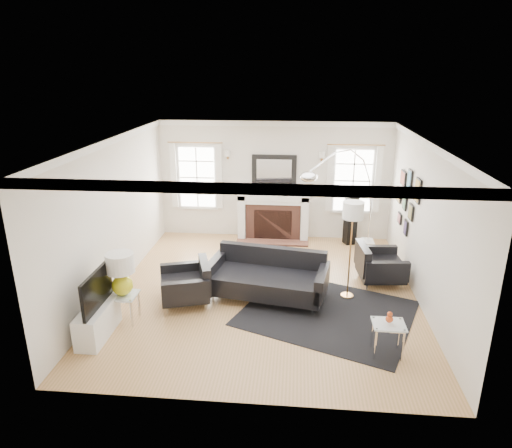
# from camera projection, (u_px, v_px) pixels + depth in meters

# --- Properties ---
(floor) EXTENTS (6.00, 6.00, 0.00)m
(floor) POSITION_uv_depth(u_px,v_px,m) (264.00, 292.00, 8.49)
(floor) COLOR #A87D46
(floor) RESTS_ON ground
(back_wall) EXTENTS (5.50, 0.04, 2.80)m
(back_wall) POSITION_uv_depth(u_px,v_px,m) (274.00, 181.00, 10.86)
(back_wall) COLOR silver
(back_wall) RESTS_ON floor
(front_wall) EXTENTS (5.50, 0.04, 2.80)m
(front_wall) POSITION_uv_depth(u_px,v_px,m) (246.00, 303.00, 5.21)
(front_wall) COLOR silver
(front_wall) RESTS_ON floor
(left_wall) EXTENTS (0.04, 6.00, 2.80)m
(left_wall) POSITION_uv_depth(u_px,v_px,m) (114.00, 216.00, 8.27)
(left_wall) COLOR silver
(left_wall) RESTS_ON floor
(right_wall) EXTENTS (0.04, 6.00, 2.80)m
(right_wall) POSITION_uv_depth(u_px,v_px,m) (425.00, 225.00, 7.79)
(right_wall) COLOR silver
(right_wall) RESTS_ON floor
(ceiling) EXTENTS (5.50, 6.00, 0.02)m
(ceiling) POSITION_uv_depth(u_px,v_px,m) (265.00, 141.00, 7.58)
(ceiling) COLOR white
(ceiling) RESTS_ON back_wall
(crown_molding) EXTENTS (5.50, 6.00, 0.12)m
(crown_molding) POSITION_uv_depth(u_px,v_px,m) (265.00, 144.00, 7.60)
(crown_molding) COLOR white
(crown_molding) RESTS_ON back_wall
(fireplace) EXTENTS (1.70, 0.69, 1.11)m
(fireplace) POSITION_uv_depth(u_px,v_px,m) (273.00, 218.00, 10.94)
(fireplace) COLOR white
(fireplace) RESTS_ON floor
(mantel_mirror) EXTENTS (1.05, 0.07, 0.75)m
(mantel_mirror) POSITION_uv_depth(u_px,v_px,m) (274.00, 171.00, 10.73)
(mantel_mirror) COLOR black
(mantel_mirror) RESTS_ON back_wall
(window_left) EXTENTS (1.24, 0.15, 1.62)m
(window_left) POSITION_uv_depth(u_px,v_px,m) (197.00, 177.00, 10.95)
(window_left) COLOR white
(window_left) RESTS_ON back_wall
(window_right) EXTENTS (1.24, 0.15, 1.62)m
(window_right) POSITION_uv_depth(u_px,v_px,m) (353.00, 180.00, 10.63)
(window_right) COLOR white
(window_right) RESTS_ON back_wall
(gallery_wall) EXTENTS (0.04, 1.73, 1.29)m
(gallery_wall) POSITION_uv_depth(u_px,v_px,m) (407.00, 197.00, 8.97)
(gallery_wall) COLOR black
(gallery_wall) RESTS_ON right_wall
(tv_unit) EXTENTS (0.35, 1.00, 1.09)m
(tv_unit) POSITION_uv_depth(u_px,v_px,m) (98.00, 317.00, 6.99)
(tv_unit) COLOR white
(tv_unit) RESTS_ON floor
(area_rug) EXTENTS (3.33, 3.09, 0.01)m
(area_rug) POSITION_uv_depth(u_px,v_px,m) (327.00, 313.00, 7.74)
(area_rug) COLOR black
(area_rug) RESTS_ON floor
(sofa) EXTENTS (2.25, 1.33, 0.69)m
(sofa) POSITION_uv_depth(u_px,v_px,m) (268.00, 277.00, 8.20)
(sofa) COLOR black
(sofa) RESTS_ON floor
(armchair_left) EXTENTS (1.05, 1.12, 0.62)m
(armchair_left) POSITION_uv_depth(u_px,v_px,m) (188.00, 284.00, 8.00)
(armchair_left) COLOR black
(armchair_left) RESTS_ON floor
(armchair_right) EXTENTS (0.92, 1.01, 0.63)m
(armchair_right) POSITION_uv_depth(u_px,v_px,m) (378.00, 266.00, 8.75)
(armchair_right) COLOR black
(armchair_right) RESTS_ON floor
(coffee_table) EXTENTS (0.87, 0.87, 0.39)m
(coffee_table) POSITION_uv_depth(u_px,v_px,m) (296.00, 281.00, 8.10)
(coffee_table) COLOR silver
(coffee_table) RESTS_ON floor
(side_table_left) EXTENTS (0.43, 0.43, 0.47)m
(side_table_left) POSITION_uv_depth(u_px,v_px,m) (124.00, 300.00, 7.40)
(side_table_left) COLOR silver
(side_table_left) RESTS_ON floor
(nesting_table) EXTENTS (0.46, 0.39, 0.51)m
(nesting_table) POSITION_uv_depth(u_px,v_px,m) (388.00, 330.00, 6.51)
(nesting_table) COLOR silver
(nesting_table) RESTS_ON floor
(gourd_lamp) EXTENTS (0.45, 0.45, 0.72)m
(gourd_lamp) POSITION_uv_depth(u_px,v_px,m) (121.00, 271.00, 7.23)
(gourd_lamp) COLOR #CBCA19
(gourd_lamp) RESTS_ON side_table_left
(orange_vase) EXTENTS (0.11, 0.11, 0.17)m
(orange_vase) POSITION_uv_depth(u_px,v_px,m) (389.00, 318.00, 6.44)
(orange_vase) COLOR #C04318
(orange_vase) RESTS_ON nesting_table
(arc_floor_lamp) EXTENTS (1.74, 1.61, 2.47)m
(arc_floor_lamp) POSITION_uv_depth(u_px,v_px,m) (341.00, 200.00, 9.53)
(arc_floor_lamp) COLOR white
(arc_floor_lamp) RESTS_ON floor
(stick_floor_lamp) EXTENTS (0.36, 0.36, 1.79)m
(stick_floor_lamp) POSITION_uv_depth(u_px,v_px,m) (353.00, 215.00, 7.80)
(stick_floor_lamp) COLOR #AA753B
(stick_floor_lamp) RESTS_ON floor
(speaker_tower) EXTENTS (0.32, 0.32, 1.22)m
(speaker_tower) POSITION_uv_depth(u_px,v_px,m) (351.00, 219.00, 10.63)
(speaker_tower) COLOR black
(speaker_tower) RESTS_ON floor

